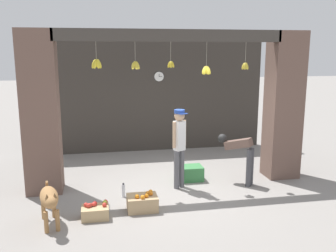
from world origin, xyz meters
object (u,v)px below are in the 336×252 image
object	(u,v)px
dog	(49,199)
fruit_crate_apples	(95,212)
wall_clock	(159,77)
fruit_crate_oranges	(142,203)
shopkeeper	(179,142)
worker_stooping	(240,152)
produce_box_green	(191,173)
water_bottle	(123,191)

from	to	relation	value
dog	fruit_crate_apples	bearing A→B (deg)	90.89
wall_clock	fruit_crate_apples	bearing A→B (deg)	-113.32
fruit_crate_oranges	fruit_crate_apples	world-z (taller)	fruit_crate_oranges
fruit_crate_apples	shopkeeper	bearing A→B (deg)	33.72
dog	fruit_crate_oranges	bearing A→B (deg)	90.46
dog	worker_stooping	size ratio (longest dim) A/B	0.99
dog	produce_box_green	world-z (taller)	dog
dog	fruit_crate_oranges	distance (m)	1.63
shopkeeper	produce_box_green	xyz separation A→B (m)	(0.35, 0.41, -0.82)
dog	wall_clock	size ratio (longest dim) A/B	3.71
dog	shopkeeper	xyz separation A→B (m)	(2.45, 1.32, 0.51)
shopkeeper	fruit_crate_oranges	distance (m)	1.57
fruit_crate_apples	wall_clock	size ratio (longest dim) A/B	1.65
worker_stooping	wall_clock	size ratio (longest dim) A/B	3.75
dog	wall_clock	bearing A→B (deg)	138.08
worker_stooping	water_bottle	size ratio (longest dim) A/B	3.72
fruit_crate_oranges	shopkeeper	bearing A→B (deg)	47.63
dog	shopkeeper	world-z (taller)	shopkeeper
shopkeeper	produce_box_green	size ratio (longest dim) A/B	3.19
shopkeeper	fruit_crate_oranges	size ratio (longest dim) A/B	3.07
worker_stooping	wall_clock	distance (m)	3.59
fruit_crate_apples	water_bottle	world-z (taller)	water_bottle
water_bottle	fruit_crate_apples	bearing A→B (deg)	-122.42
shopkeeper	water_bottle	world-z (taller)	shopkeeper
fruit_crate_oranges	produce_box_green	size ratio (longest dim) A/B	1.04
shopkeeper	produce_box_green	world-z (taller)	shopkeeper
water_bottle	dog	bearing A→B (deg)	-141.14
dog	shopkeeper	bearing A→B (deg)	106.46
dog	worker_stooping	world-z (taller)	worker_stooping
worker_stooping	fruit_crate_apples	bearing A→B (deg)	152.73
produce_box_green	wall_clock	size ratio (longest dim) A/B	1.86
fruit_crate_oranges	wall_clock	size ratio (longest dim) A/B	1.93
fruit_crate_oranges	fruit_crate_apples	size ratio (longest dim) A/B	1.17
shopkeeper	worker_stooping	bearing A→B (deg)	151.51
dog	shopkeeper	size ratio (longest dim) A/B	0.63
fruit_crate_oranges	water_bottle	xyz separation A→B (m)	(-0.29, 0.68, -0.01)
fruit_crate_oranges	water_bottle	size ratio (longest dim) A/B	1.91
worker_stooping	fruit_crate_apples	world-z (taller)	worker_stooping
fruit_crate_oranges	wall_clock	distance (m)	4.59
water_bottle	wall_clock	bearing A→B (deg)	69.25
dog	water_bottle	xyz separation A→B (m)	(1.26, 1.02, -0.34)
shopkeeper	worker_stooping	xyz separation A→B (m)	(1.34, -0.00, -0.28)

